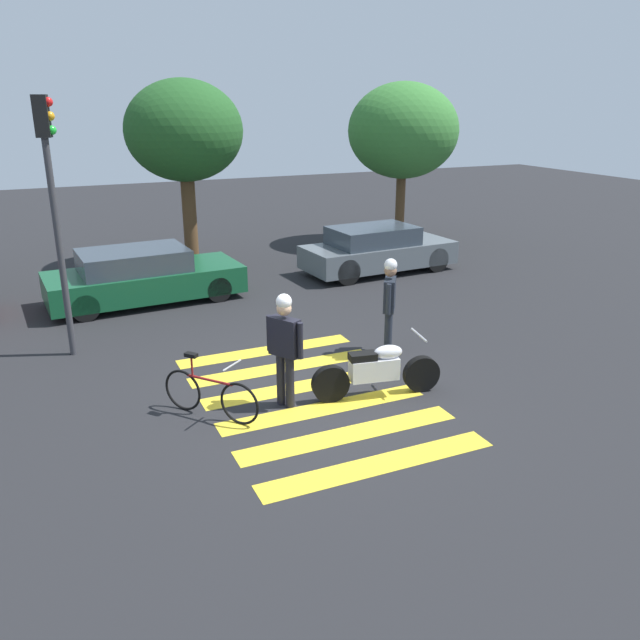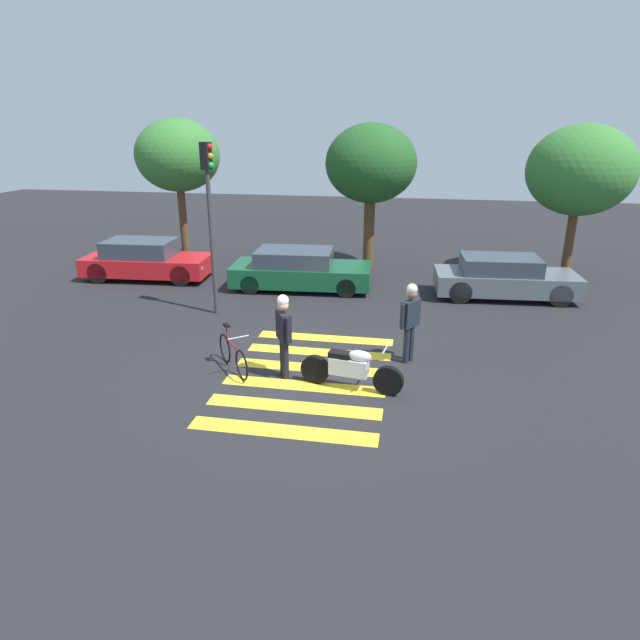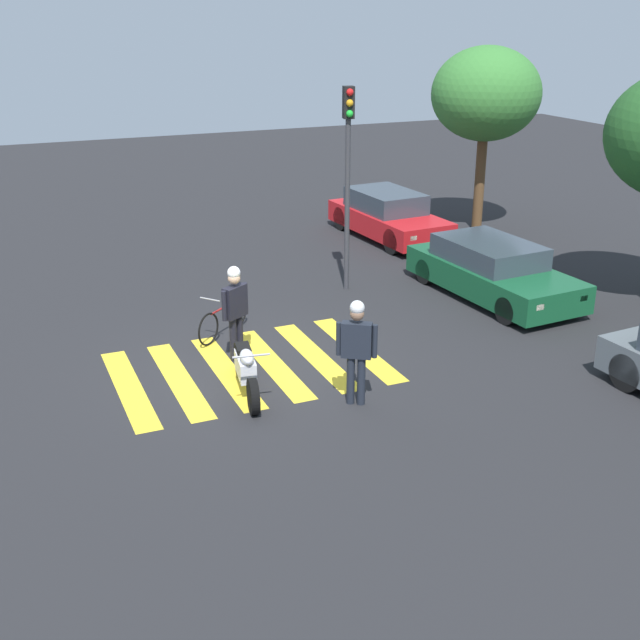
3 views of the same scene
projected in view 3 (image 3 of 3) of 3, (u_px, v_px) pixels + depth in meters
name	position (u px, v px, depth m)	size (l,w,h in m)	color
ground_plane	(250.00, 367.00, 15.04)	(60.00, 60.00, 0.00)	#232326
police_motorcycle	(246.00, 369.00, 13.90)	(2.18, 0.68, 1.03)	black
leaning_bicycle	(223.00, 319.00, 16.36)	(1.12, 1.37, 1.00)	black
officer_on_foot	(357.00, 344.00, 13.28)	(0.45, 0.59, 1.87)	#1E232D
officer_by_motorcycle	(235.00, 306.00, 15.04)	(0.43, 0.61, 1.86)	black
crosswalk_stripes	(250.00, 367.00, 15.04)	(3.44, 4.95, 0.01)	yellow
car_red_convertible	(388.00, 216.00, 23.39)	(4.41, 2.04, 1.36)	black
car_green_compact	(492.00, 271.00, 18.57)	(4.63, 2.16, 1.30)	black
traffic_light_pole	(348.00, 158.00, 18.16)	(0.35, 0.29, 4.71)	#38383D
street_tree_near	(486.00, 95.00, 23.15)	(3.17, 3.17, 5.36)	brown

